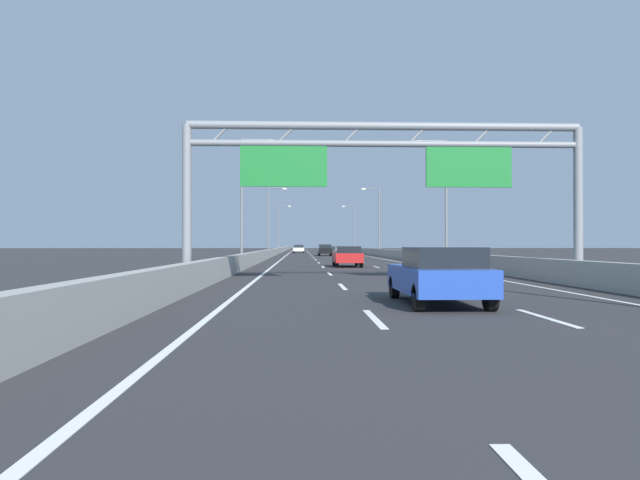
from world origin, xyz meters
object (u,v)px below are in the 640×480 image
white_car (299,249)px  black_car (325,250)px  red_car (347,256)px  streetlamp_left_far (270,216)px  sign_gantry (383,162)px  streetlamp_right_distant (353,225)px  blue_car (438,275)px  streetlamp_left_distant (280,225)px  streetlamp_right_mid (443,193)px  streetlamp_right_far (377,217)px  streetlamp_left_mid (245,193)px

white_car → black_car: (3.55, -25.24, 0.05)m
red_car → streetlamp_left_far: bearing=100.2°
sign_gantry → streetlamp_right_distant: (7.54, 94.52, 0.60)m
white_car → blue_car: bearing=-87.5°
red_car → white_car: 62.72m
sign_gantry → white_car: bearing=92.5°
streetlamp_left_far → streetlamp_left_distant: 36.98m
streetlamp_right_mid → streetlamp_right_far: same height
blue_car → red_car: bearing=90.8°
streetlamp_left_far → streetlamp_left_distant: bearing=90.0°
streetlamp_left_distant → streetlamp_right_distant: (14.93, 0.00, 0.00)m
streetlamp_left_distant → white_car: streetlamp_left_distant is taller
blue_car → black_car: size_ratio=1.02×
streetlamp_right_mid → streetlamp_left_distant: bearing=101.4°
streetlamp_right_distant → black_car: streetlamp_right_distant is taller
streetlamp_left_mid → streetlamp_right_far: 39.88m
red_car → streetlamp_right_mid: bearing=27.3°
streetlamp_left_mid → white_car: (3.87, 58.70, -4.67)m
sign_gantry → streetlamp_right_far: streetlamp_right_far is taller
streetlamp_right_far → blue_car: streetlamp_right_far is taller
streetlamp_right_mid → white_car: streetlamp_right_mid is taller
sign_gantry → white_car: size_ratio=3.47×
sign_gantry → streetlamp_left_mid: streetlamp_left_mid is taller
red_car → blue_car: size_ratio=0.94×
streetlamp_left_mid → red_car: bearing=-28.1°
white_car → black_car: black_car is taller
streetlamp_left_far → white_car: streetlamp_left_far is taller
sign_gantry → streetlamp_left_far: streetlamp_left_far is taller
streetlamp_right_mid → streetlamp_left_far: same height
streetlamp_left_far → streetlamp_right_distant: bearing=68.0°
red_car → white_car: size_ratio=0.92×
streetlamp_left_mid → white_car: size_ratio=2.08×
streetlamp_right_mid → streetlamp_right_distant: 73.96m
white_car → streetlamp_right_far: bearing=-63.0°
streetlamp_left_distant → blue_car: 102.81m
streetlamp_right_distant → white_car: 19.42m
streetlamp_left_mid → streetlamp_right_distant: bearing=78.6°
streetlamp_right_far → streetlamp_right_distant: 36.98m
streetlamp_right_mid → streetlamp_left_far: 39.88m
streetlamp_right_far → black_car: bearing=-154.9°
streetlamp_left_mid → streetlamp_right_distant: size_ratio=1.00×
streetlamp_left_far → streetlamp_right_distant: same height
streetlamp_right_mid → streetlamp_left_far: (-14.93, 36.98, 0.00)m
streetlamp_left_mid → sign_gantry: bearing=-70.2°
streetlamp_right_mid → red_car: (-7.58, -3.92, -4.66)m
streetlamp_right_distant → streetlamp_left_mid: bearing=-101.4°
red_car → streetlamp_left_distant: bearing=95.4°
streetlamp_left_far → black_car: size_ratio=2.16×
streetlamp_left_mid → blue_car: bearing=-74.9°
white_car → blue_car: size_ratio=1.02×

